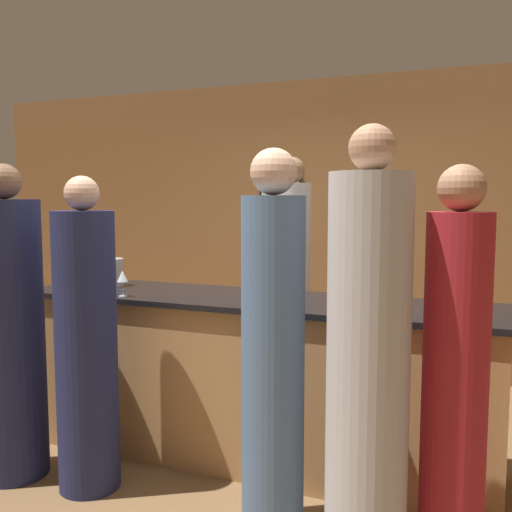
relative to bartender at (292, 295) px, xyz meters
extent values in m
plane|color=brown|center=(0.00, -0.81, -0.93)|extent=(14.00, 14.00, 0.00)
cube|color=brown|center=(0.00, 1.37, 0.47)|extent=(8.00, 0.06, 2.80)
cube|color=black|center=(-0.57, 1.32, 0.82)|extent=(0.44, 0.02, 0.34)
cube|color=#B7C6B2|center=(-0.57, 1.31, 0.82)|extent=(0.39, 0.00, 0.29)
cube|color=#B27F4C|center=(0.00, -0.81, -0.43)|extent=(2.98, 0.67, 1.00)
cube|color=black|center=(0.00, -0.81, 0.09)|extent=(3.04, 0.73, 0.04)
cylinder|color=#B2B2B7|center=(0.00, 0.00, -0.04)|extent=(0.30, 0.30, 1.77)
sphere|color=brown|center=(0.00, 0.00, 0.94)|extent=(0.19, 0.19, 0.19)
cylinder|color=maroon|center=(1.25, -1.49, -0.13)|extent=(0.28, 0.28, 1.59)
sphere|color=#A37556|center=(1.25, -1.49, 0.77)|extent=(0.20, 0.20, 0.20)
cylinder|color=#1E234C|center=(-0.71, -1.51, -0.14)|extent=(0.34, 0.34, 1.59)
sphere|color=tan|center=(-0.71, -1.51, 0.75)|extent=(0.19, 0.19, 0.19)
cylinder|color=#4C6B93|center=(0.41, -1.49, -0.10)|extent=(0.31, 0.31, 1.67)
sphere|color=tan|center=(0.41, -1.49, 0.85)|extent=(0.23, 0.23, 0.23)
cylinder|color=#B2B2B7|center=(0.90, -1.65, -0.05)|extent=(0.36, 0.36, 1.76)
sphere|color=#A37556|center=(0.90, -1.65, 0.93)|extent=(0.20, 0.20, 0.20)
cylinder|color=#1E234C|center=(-1.23, -1.55, -0.10)|extent=(0.40, 0.40, 1.65)
sphere|color=brown|center=(-1.23, -1.55, 0.82)|extent=(0.20, 0.20, 0.20)
cylinder|color=black|center=(0.17, -1.09, 0.22)|extent=(0.08, 0.08, 0.22)
cylinder|color=black|center=(0.17, -1.09, 0.38)|extent=(0.03, 0.03, 0.08)
cylinder|color=#9E9993|center=(-1.10, -0.75, 0.21)|extent=(0.18, 0.18, 0.19)
cylinder|color=silver|center=(-1.35, -0.80, 0.11)|extent=(0.05, 0.05, 0.00)
cylinder|color=silver|center=(-1.35, -0.80, 0.16)|extent=(0.01, 0.01, 0.08)
cone|color=silver|center=(-1.35, -0.80, 0.23)|extent=(0.07, 0.07, 0.07)
cylinder|color=silver|center=(-0.75, -1.09, 0.11)|extent=(0.05, 0.05, 0.00)
cylinder|color=silver|center=(-0.75, -1.09, 0.16)|extent=(0.01, 0.01, 0.09)
cone|color=silver|center=(-0.75, -1.09, 0.24)|extent=(0.07, 0.07, 0.07)
cylinder|color=silver|center=(0.35, -1.13, 0.11)|extent=(0.05, 0.05, 0.00)
cylinder|color=silver|center=(0.35, -1.13, 0.16)|extent=(0.01, 0.01, 0.10)
cone|color=silver|center=(0.35, -1.13, 0.25)|extent=(0.07, 0.07, 0.07)
camera|label=1|loc=(1.36, -4.05, 0.72)|focal=40.00mm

